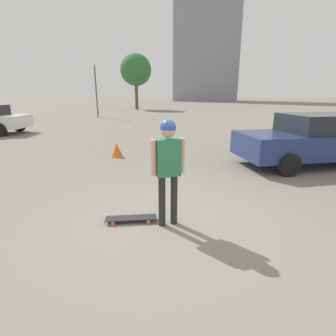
{
  "coord_description": "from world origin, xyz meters",
  "views": [
    {
      "loc": [
        -3.89,
        -0.69,
        2.12
      ],
      "look_at": [
        0.0,
        0.0,
        0.98
      ],
      "focal_mm": 28.0,
      "sensor_mm": 36.0,
      "label": 1
    }
  ],
  "objects_px": {
    "car_parked_near": "(315,140)",
    "traffic_cone": "(117,150)",
    "person": "(168,160)",
    "skateboard": "(131,218)"
  },
  "relations": [
    {
      "from": "car_parked_near",
      "to": "traffic_cone",
      "type": "height_order",
      "value": "car_parked_near"
    },
    {
      "from": "person",
      "to": "skateboard",
      "type": "bearing_deg",
      "value": 154.5
    },
    {
      "from": "skateboard",
      "to": "car_parked_near",
      "type": "height_order",
      "value": "car_parked_near"
    },
    {
      "from": "car_parked_near",
      "to": "traffic_cone",
      "type": "xyz_separation_m",
      "value": [
        -0.09,
        6.21,
        -0.53
      ]
    },
    {
      "from": "person",
      "to": "traffic_cone",
      "type": "bearing_deg",
      "value": 92.34
    },
    {
      "from": "person",
      "to": "car_parked_near",
      "type": "xyz_separation_m",
      "value": [
        4.46,
        -3.67,
        -0.34
      ]
    },
    {
      "from": "car_parked_near",
      "to": "traffic_cone",
      "type": "bearing_deg",
      "value": -20.05
    },
    {
      "from": "person",
      "to": "traffic_cone",
      "type": "height_order",
      "value": "person"
    },
    {
      "from": "person",
      "to": "car_parked_near",
      "type": "height_order",
      "value": "person"
    },
    {
      "from": "person",
      "to": "car_parked_near",
      "type": "bearing_deg",
      "value": 22.81
    }
  ]
}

